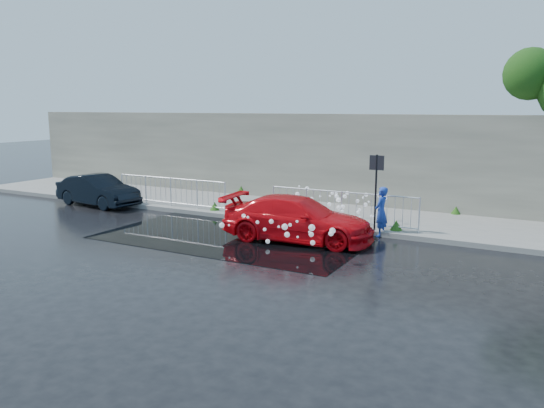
{
  "coord_description": "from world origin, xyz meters",
  "views": [
    {
      "loc": [
        9.01,
        -12.56,
        3.94
      ],
      "look_at": [
        1.46,
        1.45,
        1.0
      ],
      "focal_mm": 35.0,
      "sensor_mm": 36.0,
      "label": 1
    }
  ],
  "objects_px": {
    "dark_car": "(98,190)",
    "person": "(381,212)",
    "sign_post": "(376,180)",
    "red_car": "(298,219)"
  },
  "relations": [
    {
      "from": "dark_car",
      "to": "person",
      "type": "relative_size",
      "value": 2.45
    },
    {
      "from": "dark_car",
      "to": "person",
      "type": "distance_m",
      "value": 11.53
    },
    {
      "from": "sign_post",
      "to": "person",
      "type": "height_order",
      "value": "sign_post"
    },
    {
      "from": "sign_post",
      "to": "dark_car",
      "type": "bearing_deg",
      "value": -177.47
    },
    {
      "from": "sign_post",
      "to": "dark_car",
      "type": "xyz_separation_m",
      "value": [
        -11.3,
        -0.5,
        -1.1
      ]
    },
    {
      "from": "red_car",
      "to": "dark_car",
      "type": "xyz_separation_m",
      "value": [
        -9.51,
        1.29,
        -0.04
      ]
    },
    {
      "from": "red_car",
      "to": "person",
      "type": "bearing_deg",
      "value": -55.45
    },
    {
      "from": "red_car",
      "to": "dark_car",
      "type": "relative_size",
      "value": 1.2
    },
    {
      "from": "dark_car",
      "to": "person",
      "type": "height_order",
      "value": "person"
    },
    {
      "from": "red_car",
      "to": "dark_car",
      "type": "bearing_deg",
      "value": 76.9
    }
  ]
}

